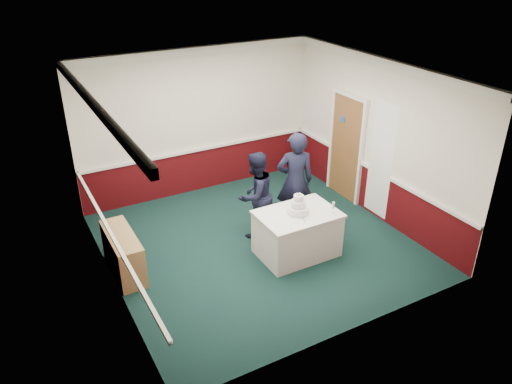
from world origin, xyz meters
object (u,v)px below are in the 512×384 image
cake_knife (303,219)px  cake_table (297,233)px  sideboard (123,253)px  person_man (255,195)px  wedding_cake (298,207)px  person_woman (295,181)px  champagne_flute (333,206)px

cake_knife → cake_table: bearing=96.0°
sideboard → person_man: size_ratio=0.76×
wedding_cake → person_woman: 0.92m
cake_knife → champagne_flute: (0.53, -0.08, 0.14)m
cake_knife → person_man: bearing=118.5°
sideboard → person_woman: (3.16, -0.09, 0.58)m
cake_table → person_woman: (0.45, 0.80, 0.53)m
cake_table → person_man: (-0.30, 0.90, 0.39)m
person_man → wedding_cake: bearing=89.6°
cake_table → person_woman: size_ratio=0.71×
sideboard → cake_table: (2.71, -0.89, 0.05)m
cake_table → wedding_cake: size_ratio=3.63×
champagne_flute → person_man: (-0.80, 1.18, -0.13)m
cake_table → person_man: person_man is taller
cake_knife → wedding_cake: bearing=96.0°
sideboard → cake_table: 2.85m
sideboard → wedding_cake: bearing=-18.3°
champagne_flute → cake_knife: bearing=171.4°
wedding_cake → champagne_flute: bearing=-29.2°
person_woman → champagne_flute: bearing=111.8°
cake_table → person_man: size_ratio=0.83×
sideboard → champagne_flute: champagne_flute is taller
wedding_cake → person_man: size_ratio=0.23×
cake_table → champagne_flute: (0.50, -0.28, 0.53)m
champagne_flute → person_woman: 1.09m
wedding_cake → cake_table: bearing=-90.0°
sideboard → person_woman: 3.21m
sideboard → cake_knife: size_ratio=5.45×
person_man → person_woman: 0.77m
sideboard → cake_table: bearing=-18.3°
cake_table → wedding_cake: 0.50m
champagne_flute → person_man: bearing=124.2°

